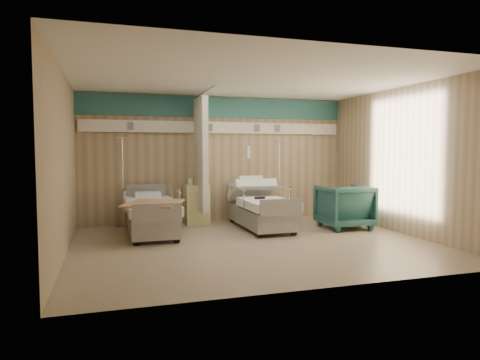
% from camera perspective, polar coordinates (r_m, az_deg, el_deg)
% --- Properties ---
extents(ground, '(6.00, 5.00, 0.00)m').
position_cam_1_polar(ground, '(7.42, 1.82, -8.44)').
color(ground, '#85775C').
rests_on(ground, ground).
extents(room_walls, '(6.04, 5.04, 2.82)m').
position_cam_1_polar(room_walls, '(7.48, 0.99, 6.03)').
color(room_walls, tan).
rests_on(room_walls, ground).
extents(bed_right, '(1.00, 2.16, 0.63)m').
position_cam_1_polar(bed_right, '(8.76, 2.78, -4.42)').
color(bed_right, white).
rests_on(bed_right, ground).
extents(bed_left, '(1.00, 2.16, 0.63)m').
position_cam_1_polar(bed_left, '(8.28, -11.74, -4.99)').
color(bed_left, white).
rests_on(bed_left, ground).
extents(bedside_cabinet, '(0.50, 0.48, 0.85)m').
position_cam_1_polar(bedside_cabinet, '(9.30, -5.80, -3.26)').
color(bedside_cabinet, beige).
rests_on(bedside_cabinet, ground).
extents(visitor_armchair, '(0.97, 1.00, 0.89)m').
position_cam_1_polar(visitor_armchair, '(9.02, 13.74, -3.46)').
color(visitor_armchair, '#1D4946').
rests_on(visitor_armchair, ground).
extents(waffle_blanket, '(0.70, 0.63, 0.07)m').
position_cam_1_polar(waffle_blanket, '(8.99, 13.84, -0.40)').
color(waffle_blanket, white).
rests_on(waffle_blanket, visitor_armchair).
extents(iv_stand_right, '(0.32, 0.32, 1.80)m').
position_cam_1_polar(iv_stand_right, '(9.72, 5.15, -3.27)').
color(iv_stand_right, silver).
rests_on(iv_stand_right, ground).
extents(iv_stand_left, '(0.33, 0.33, 1.86)m').
position_cam_1_polar(iv_stand_left, '(9.21, -15.29, -3.73)').
color(iv_stand_left, silver).
rests_on(iv_stand_left, ground).
extents(call_remote, '(0.21, 0.13, 0.04)m').
position_cam_1_polar(call_remote, '(8.49, 2.66, -2.39)').
color(call_remote, black).
rests_on(call_remote, bed_right).
extents(tan_blanket, '(1.24, 1.38, 0.04)m').
position_cam_1_polar(tan_blanket, '(7.78, -11.44, -3.07)').
color(tan_blanket, tan).
rests_on(tan_blanket, bed_left).
extents(toiletry_bag, '(0.28, 0.22, 0.13)m').
position_cam_1_polar(toiletry_bag, '(9.20, -4.94, -0.26)').
color(toiletry_bag, black).
rests_on(toiletry_bag, bedside_cabinet).
extents(white_cup, '(0.11, 0.11, 0.14)m').
position_cam_1_polar(white_cup, '(9.20, -6.61, -0.25)').
color(white_cup, white).
rests_on(white_cup, bedside_cabinet).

